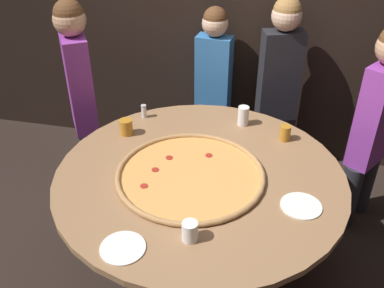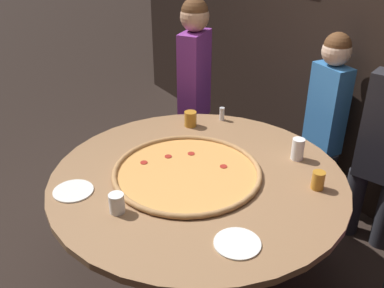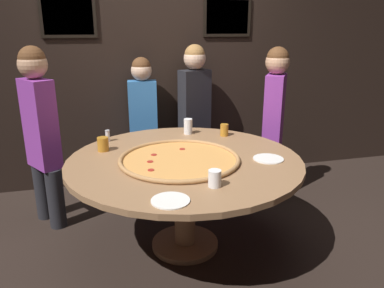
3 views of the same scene
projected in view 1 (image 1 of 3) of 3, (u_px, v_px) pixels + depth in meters
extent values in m
plane|color=black|center=(199.00, 259.00, 2.93)|extent=(24.00, 24.00, 0.00)
cube|color=black|center=(238.00, 9.00, 3.41)|extent=(6.40, 0.06, 2.60)
cylinder|color=#936B47|center=(200.00, 175.00, 2.53)|extent=(1.72, 1.72, 0.04)
cylinder|color=#936B47|center=(199.00, 221.00, 2.74)|extent=(0.16, 0.16, 0.70)
cylinder|color=#936B47|center=(199.00, 257.00, 2.92)|extent=(0.52, 0.52, 0.04)
cylinder|color=#E0994C|center=(190.00, 175.00, 2.49)|extent=(0.83, 0.83, 0.01)
torus|color=#B27F4C|center=(190.00, 174.00, 2.49)|extent=(0.87, 0.87, 0.03)
cylinder|color=#A8281E|center=(209.00, 155.00, 2.65)|extent=(0.04, 0.04, 0.00)
cylinder|color=#A8281E|center=(169.00, 158.00, 2.63)|extent=(0.04, 0.04, 0.00)
cylinder|color=#A8281E|center=(144.00, 186.00, 2.40)|extent=(0.04, 0.04, 0.00)
cylinder|color=#A8281E|center=(155.00, 170.00, 2.52)|extent=(0.04, 0.04, 0.00)
cylinder|color=#BC7A23|center=(126.00, 127.00, 2.86)|extent=(0.09, 0.09, 0.11)
cylinder|color=white|center=(190.00, 231.00, 2.05)|extent=(0.08, 0.08, 0.11)
cylinder|color=white|center=(243.00, 116.00, 2.96)|extent=(0.08, 0.08, 0.14)
cylinder|color=#BC7A23|center=(285.00, 133.00, 2.80)|extent=(0.07, 0.07, 0.10)
cylinder|color=white|center=(123.00, 248.00, 2.02)|extent=(0.22, 0.22, 0.01)
cylinder|color=white|center=(301.00, 206.00, 2.27)|extent=(0.22, 0.22, 0.01)
cylinder|color=silver|center=(144.00, 112.00, 3.06)|extent=(0.04, 0.04, 0.08)
cylinder|color=#B7B7BC|center=(143.00, 106.00, 3.03)|extent=(0.04, 0.04, 0.01)
cylinder|color=#232328|center=(223.00, 136.00, 3.81)|extent=(0.14, 0.14, 0.47)
cylinder|color=#232328|center=(201.00, 132.00, 3.87)|extent=(0.14, 0.14, 0.47)
cube|color=#3370B2|center=(214.00, 75.00, 3.53)|extent=(0.30, 0.18, 0.66)
sphere|color=beige|center=(215.00, 23.00, 3.30)|extent=(0.21, 0.21, 0.21)
sphere|color=brown|center=(215.00, 19.00, 3.28)|extent=(0.19, 0.19, 0.19)
cylinder|color=#232328|center=(364.00, 182.00, 3.23)|extent=(0.19, 0.19, 0.51)
cylinder|color=#232328|center=(349.00, 196.00, 3.09)|extent=(0.19, 0.19, 0.51)
cube|color=purple|center=(376.00, 116.00, 2.83)|extent=(0.31, 0.35, 0.72)
cylinder|color=#232328|center=(285.00, 141.00, 3.70)|extent=(0.17, 0.17, 0.52)
cylinder|color=#232328|center=(258.00, 143.00, 3.68)|extent=(0.17, 0.17, 0.52)
cube|color=#232328|center=(279.00, 76.00, 3.35)|extent=(0.34, 0.25, 0.72)
sphere|color=beige|center=(287.00, 16.00, 3.10)|extent=(0.22, 0.22, 0.22)
sphere|color=#9E703D|center=(287.00, 10.00, 3.07)|extent=(0.21, 0.21, 0.21)
cylinder|color=#232328|center=(93.00, 162.00, 3.44)|extent=(0.19, 0.19, 0.53)
cylinder|color=#232328|center=(88.00, 147.00, 3.62)|extent=(0.19, 0.19, 0.53)
cube|color=purple|center=(80.00, 84.00, 3.18)|extent=(0.31, 0.36, 0.74)
sphere|color=tan|center=(69.00, 20.00, 2.92)|extent=(0.23, 0.23, 0.23)
sphere|color=brown|center=(69.00, 14.00, 2.90)|extent=(0.21, 0.21, 0.21)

